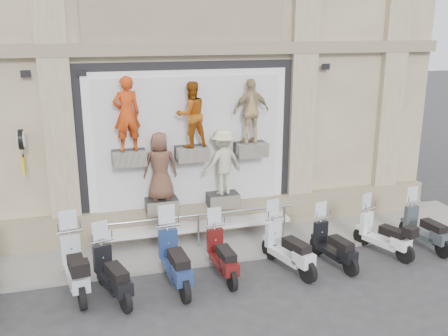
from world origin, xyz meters
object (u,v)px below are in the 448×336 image
(clock_sign_bracket, at_px, (22,146))
(scooter_g, at_px, (289,239))
(guard_rail, at_px, (198,231))
(scooter_e, at_px, (175,251))
(scooter_d, at_px, (112,265))
(scooter_i, at_px, (384,227))
(scooter_h, at_px, (334,237))
(scooter_c, at_px, (74,257))
(scooter_j, at_px, (426,221))
(scooter_f, at_px, (222,247))

(clock_sign_bracket, relative_size, scooter_g, 0.55)
(guard_rail, bearing_deg, scooter_e, -118.46)
(guard_rail, xyz_separation_m, scooter_g, (1.69, -1.67, 0.30))
(scooter_d, bearing_deg, scooter_i, -14.45)
(scooter_e, xyz_separation_m, scooter_h, (3.71, -0.06, -0.12))
(clock_sign_bracket, distance_m, scooter_e, 4.18)
(clock_sign_bracket, xyz_separation_m, scooter_c, (0.96, -1.82, -2.00))
(scooter_g, bearing_deg, scooter_h, -18.24)
(guard_rail, height_order, scooter_h, scooter_h)
(scooter_d, xyz_separation_m, scooter_j, (7.69, 0.29, -0.02))
(guard_rail, bearing_deg, scooter_h, -31.36)
(clock_sign_bracket, distance_m, scooter_g, 6.33)
(scooter_g, distance_m, scooter_j, 3.79)
(scooter_h, xyz_separation_m, scooter_j, (2.66, 0.23, 0.03))
(scooter_c, distance_m, scooter_j, 8.41)
(scooter_i, bearing_deg, scooter_h, 167.30)
(scooter_e, bearing_deg, scooter_c, 167.45)
(scooter_e, relative_size, scooter_g, 1.06)
(scooter_c, distance_m, scooter_d, 0.84)
(scooter_i, height_order, scooter_j, scooter_j)
(guard_rail, distance_m, scooter_j, 5.68)
(scooter_c, height_order, scooter_f, scooter_c)
(scooter_d, height_order, scooter_g, scooter_g)
(clock_sign_bracket, height_order, scooter_e, clock_sign_bracket)
(guard_rail, bearing_deg, scooter_f, -83.48)
(clock_sign_bracket, relative_size, scooter_f, 0.58)
(clock_sign_bracket, height_order, scooter_f, clock_sign_bracket)
(clock_sign_bracket, xyz_separation_m, scooter_f, (4.08, -2.01, -2.09))
(guard_rail, xyz_separation_m, scooter_j, (5.48, -1.49, 0.25))
(scooter_h, bearing_deg, scooter_c, 166.00)
(scooter_g, xyz_separation_m, scooter_h, (1.12, -0.05, -0.07))
(scooter_c, relative_size, scooter_h, 1.17)
(clock_sign_bracket, bearing_deg, scooter_h, -18.01)
(clock_sign_bracket, distance_m, scooter_f, 5.00)
(scooter_i, bearing_deg, clock_sign_bracket, 145.96)
(clock_sign_bracket, bearing_deg, scooter_c, -62.10)
(scooter_f, bearing_deg, scooter_j, -2.03)
(scooter_e, bearing_deg, scooter_g, -4.33)
(scooter_g, relative_size, scooter_j, 1.06)
(clock_sign_bracket, relative_size, scooter_j, 0.58)
(guard_rail, bearing_deg, scooter_c, -155.22)
(scooter_i, bearing_deg, scooter_j, -18.80)
(scooter_d, height_order, scooter_i, scooter_d)
(scooter_f, relative_size, scooter_i, 1.02)
(scooter_c, distance_m, scooter_i, 7.20)
(clock_sign_bracket, relative_size, scooter_h, 0.60)
(scooter_d, xyz_separation_m, scooter_g, (3.91, 0.11, 0.02))
(clock_sign_bracket, relative_size, scooter_c, 0.52)
(scooter_h, bearing_deg, scooter_f, 165.85)
(scooter_e, distance_m, scooter_i, 5.16)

